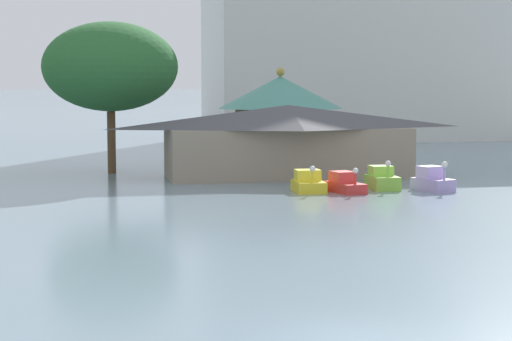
# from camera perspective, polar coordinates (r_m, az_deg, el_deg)

# --- Properties ---
(pedal_boat_yellow) EXTENTS (1.75, 2.56, 1.57)m
(pedal_boat_yellow) POSITION_cam_1_polar(r_m,az_deg,el_deg) (49.89, 3.41, -0.82)
(pedal_boat_yellow) COLOR yellow
(pedal_boat_yellow) RESTS_ON ground
(pedal_boat_red) EXTENTS (1.91, 2.91, 1.48)m
(pedal_boat_red) POSITION_cam_1_polar(r_m,az_deg,el_deg) (49.77, 5.76, -0.88)
(pedal_boat_red) COLOR red
(pedal_boat_red) RESTS_ON ground
(pedal_boat_lime) EXTENTS (1.53, 2.42, 1.75)m
(pedal_boat_lime) POSITION_cam_1_polar(r_m,az_deg,el_deg) (51.53, 8.17, -0.59)
(pedal_boat_lime) COLOR #8CCC3F
(pedal_boat_lime) RESTS_ON ground
(pedal_boat_lavender) EXTENTS (2.12, 2.63, 1.76)m
(pedal_boat_lavender) POSITION_cam_1_polar(r_m,az_deg,el_deg) (51.18, 11.36, -0.67)
(pedal_boat_lavender) COLOR #B299D8
(pedal_boat_lavender) RESTS_ON ground
(boathouse) EXTENTS (16.90, 5.99, 4.73)m
(boathouse) POSITION_cam_1_polar(r_m,az_deg,el_deg) (57.30, 2.08, 2.02)
(boathouse) COLOR gray
(boathouse) RESTS_ON ground
(green_roof_pavilion) EXTENTS (10.02, 10.02, 7.41)m
(green_roof_pavilion) POSITION_cam_1_polar(r_m,az_deg,el_deg) (71.20, 1.59, 3.85)
(green_roof_pavilion) COLOR brown
(green_roof_pavilion) RESTS_ON ground
(shoreline_tree_mid) EXTENTS (9.15, 9.15, 10.28)m
(shoreline_tree_mid) POSITION_cam_1_polar(r_m,az_deg,el_deg) (60.64, -9.42, 6.65)
(shoreline_tree_mid) COLOR brown
(shoreline_tree_mid) RESTS_ON ground
(background_building_block) EXTENTS (36.13, 15.95, 27.62)m
(background_building_block) POSITION_cam_1_polar(r_m,az_deg,el_deg) (99.93, 7.34, 10.02)
(background_building_block) COLOR silver
(background_building_block) RESTS_ON ground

